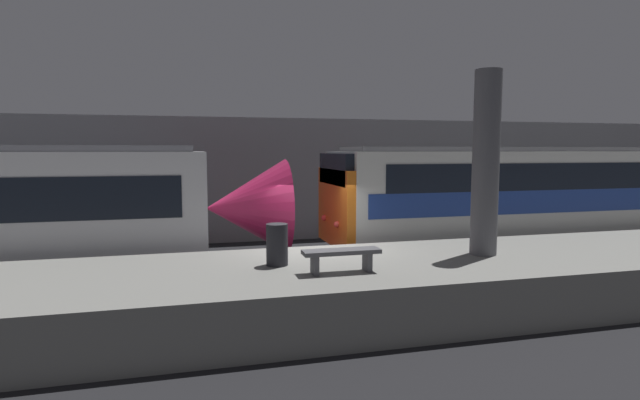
{
  "coord_description": "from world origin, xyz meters",
  "views": [
    {
      "loc": [
        -2.94,
        -11.67,
        3.4
      ],
      "look_at": [
        0.35,
        0.85,
        2.11
      ],
      "focal_mm": 28.0,
      "sensor_mm": 36.0,
      "label": 1
    }
  ],
  "objects_px": {
    "train_boxy": "(571,199)",
    "trash_bin": "(277,245)",
    "support_pillar_near": "(486,163)",
    "platform_bench": "(341,255)"
  },
  "relations": [
    {
      "from": "support_pillar_near",
      "to": "trash_bin",
      "type": "relative_size",
      "value": 4.8
    },
    {
      "from": "train_boxy",
      "to": "trash_bin",
      "type": "height_order",
      "value": "train_boxy"
    },
    {
      "from": "support_pillar_near",
      "to": "trash_bin",
      "type": "distance_m",
      "value": 4.94
    },
    {
      "from": "support_pillar_near",
      "to": "train_boxy",
      "type": "distance_m",
      "value": 7.27
    },
    {
      "from": "support_pillar_near",
      "to": "platform_bench",
      "type": "bearing_deg",
      "value": -167.25
    },
    {
      "from": "platform_bench",
      "to": "trash_bin",
      "type": "relative_size",
      "value": 1.76
    },
    {
      "from": "support_pillar_near",
      "to": "trash_bin",
      "type": "xyz_separation_m",
      "value": [
        -4.67,
        0.12,
        -1.62
      ]
    },
    {
      "from": "platform_bench",
      "to": "trash_bin",
      "type": "xyz_separation_m",
      "value": [
        -1.08,
        0.93,
        0.09
      ]
    },
    {
      "from": "support_pillar_near",
      "to": "train_boxy",
      "type": "bearing_deg",
      "value": 34.43
    },
    {
      "from": "train_boxy",
      "to": "platform_bench",
      "type": "relative_size",
      "value": 11.11
    }
  ]
}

